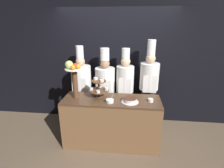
{
  "coord_description": "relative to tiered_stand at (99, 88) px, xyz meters",
  "views": [
    {
      "loc": [
        0.32,
        -2.51,
        2.17
      ],
      "look_at": [
        0.0,
        0.4,
        1.16
      ],
      "focal_mm": 28.0,
      "sensor_mm": 36.0,
      "label": 1
    }
  ],
  "objects": [
    {
      "name": "cup_white",
      "position": [
        0.91,
        -0.12,
        -0.14
      ],
      "size": [
        0.09,
        0.09,
        0.06
      ],
      "color": "white",
      "rests_on": "buffet_counter"
    },
    {
      "name": "chef_left",
      "position": [
        -0.47,
        0.51,
        -0.15
      ],
      "size": [
        0.41,
        0.41,
        1.76
      ],
      "color": "#38332D",
      "rests_on": "ground_plane"
    },
    {
      "name": "wall_back",
      "position": [
        0.24,
        0.9,
        0.32
      ],
      "size": [
        10.0,
        0.06,
        2.8
      ],
      "color": "black",
      "rests_on": "ground_plane"
    },
    {
      "name": "chef_center_right",
      "position": [
        0.45,
        0.51,
        -0.13
      ],
      "size": [
        0.35,
        0.35,
        1.73
      ],
      "color": "#38332D",
      "rests_on": "ground_plane"
    },
    {
      "name": "chef_right",
      "position": [
        0.94,
        0.51,
        -0.08
      ],
      "size": [
        0.37,
        0.37,
        1.89
      ],
      "color": "#38332D",
      "rests_on": "ground_plane"
    },
    {
      "name": "tiered_stand",
      "position": [
        0.0,
        0.0,
        0.0
      ],
      "size": [
        0.37,
        0.37,
        0.35
      ],
      "color": "brown",
      "rests_on": "buffet_counter"
    },
    {
      "name": "ground_plane",
      "position": [
        0.24,
        -0.39,
        -1.08
      ],
      "size": [
        14.0,
        14.0,
        0.0
      ],
      "primitive_type": "plane",
      "color": "brown"
    },
    {
      "name": "chef_center_left",
      "position": [
        0.04,
        0.51,
        -0.16
      ],
      "size": [
        0.4,
        0.4,
        1.72
      ],
      "color": "black",
      "rests_on": "ground_plane"
    },
    {
      "name": "serving_bowl_near",
      "position": [
        0.22,
        -0.22,
        -0.14
      ],
      "size": [
        0.13,
        0.13,
        0.16
      ],
      "color": "white",
      "rests_on": "buffet_counter"
    },
    {
      "name": "buffet_counter",
      "position": [
        0.24,
        -0.09,
        -0.63
      ],
      "size": [
        1.73,
        0.6,
        0.91
      ],
      "color": "brown",
      "rests_on": "ground_plane"
    },
    {
      "name": "cake_round",
      "position": [
        0.56,
        -0.17,
        -0.14
      ],
      "size": [
        0.29,
        0.29,
        0.08
      ],
      "color": "white",
      "rests_on": "buffet_counter"
    },
    {
      "name": "fruit_pedestal",
      "position": [
        -0.43,
        -0.08,
        0.27
      ],
      "size": [
        0.31,
        0.31,
        0.67
      ],
      "color": "brown",
      "rests_on": "buffet_counter"
    }
  ]
}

